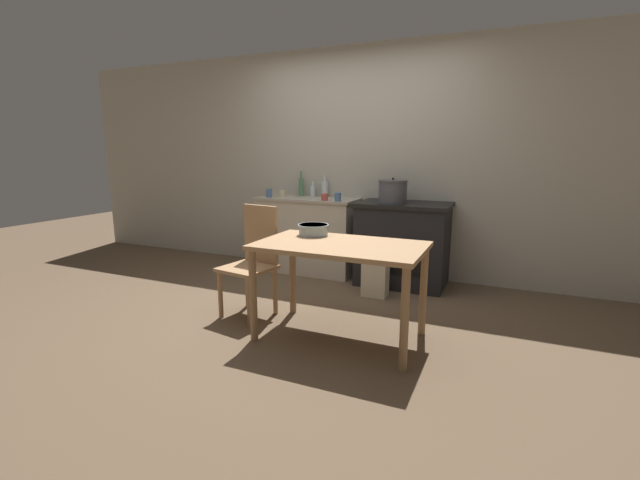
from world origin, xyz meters
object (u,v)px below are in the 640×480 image
bottle_mid_left (325,188)px  bottle_left (301,186)px  stock_pot (393,191)px  cup_center_right (269,193)px  bottle_far_left (313,190)px  chair (253,259)px  flour_sack (375,278)px  mixing_bowl_large (313,229)px  work_table (340,257)px  cup_center_left (282,194)px  cup_center (338,197)px  stove (403,244)px  cup_mid_right (325,197)px

bottle_mid_left → bottle_left: bearing=-177.4°
stock_pot → bottle_left: (-1.19, 0.26, -0.01)m
cup_center_right → bottle_far_left: bearing=34.6°
chair → flour_sack: (0.84, 0.87, -0.31)m
mixing_bowl_large → bottle_far_left: size_ratio=1.39×
mixing_bowl_large → bottle_left: size_ratio=0.86×
work_table → cup_center_left: cup_center_left is taller
mixing_bowl_large → bottle_mid_left: bearing=110.2°
stock_pot → cup_center: 0.59m
work_table → bottle_mid_left: bottle_mid_left is taller
bottle_mid_left → cup_center_left: (-0.44, -0.24, -0.06)m
flour_sack → bottle_mid_left: 1.37m
bottle_left → bottle_mid_left: size_ratio=1.13×
stove → cup_center: size_ratio=10.31×
stove → cup_center_right: cup_center_right is taller
bottle_mid_left → cup_center: 0.48m
cup_mid_right → bottle_mid_left: bearing=113.3°
stock_pot → cup_mid_right: (-0.74, -0.07, -0.08)m
bottle_far_left → chair: bearing=-83.9°
mixing_bowl_large → flour_sack: bearing=70.8°
bottle_far_left → cup_center_left: bearing=-140.9°
stock_pot → mixing_bowl_large: bearing=-104.0°
stock_pot → chair: bearing=-123.4°
mixing_bowl_large → bottle_left: bearing=119.6°
chair → mixing_bowl_large: (0.55, 0.05, 0.29)m
stock_pot → bottle_mid_left: 0.93m
stove → bottle_far_left: 1.28m
cup_center → bottle_mid_left: bearing=130.6°
bottle_left → cup_mid_right: 0.57m
work_table → stock_pot: bearing=90.0°
bottle_far_left → cup_center: 0.58m
cup_center → flour_sack: bearing=-33.6°
flour_sack → chair: bearing=-134.0°
flour_sack → bottle_left: bearing=148.5°
bottle_far_left → stock_pot: bearing=-14.5°
work_table → cup_center_right: (-1.47, 1.46, 0.29)m
bottle_mid_left → flour_sack: bearing=-40.2°
cup_center_left → cup_center: (0.75, -0.12, 0.01)m
chair → bottle_left: bearing=110.9°
work_table → stove: bearing=85.7°
cup_center_left → mixing_bowl_large: bearing=-52.2°
stock_pot → bottle_left: bottle_left is taller
chair → bottle_mid_left: 1.67m
bottle_far_left → cup_center_left: 0.37m
work_table → flour_sack: (-0.03, 1.04, -0.46)m
bottle_far_left → cup_center_right: bearing=-145.4°
bottle_far_left → cup_center_right: bottle_far_left is taller
bottle_far_left → bottle_left: size_ratio=0.62×
mixing_bowl_large → cup_center_left: (-1.01, 1.31, 0.13)m
stock_pot → bottle_left: size_ratio=1.04×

